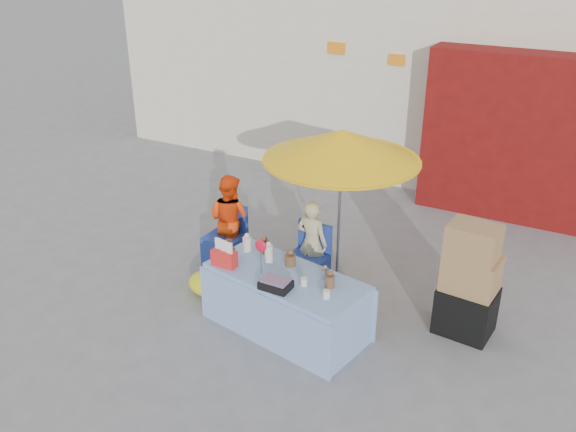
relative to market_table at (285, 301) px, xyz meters
The scene contains 9 objects.
ground 0.58m from the market_table, 147.16° to the left, with size 80.00×80.00×0.00m, color slate.
market_table is the anchor object (origin of this frame).
chair_left 1.71m from the market_table, 147.62° to the left, with size 0.50×0.49×0.85m.
chair_right 0.94m from the market_table, 101.82° to the left, with size 0.50×0.49×0.85m.
vendor_orange 1.80m from the market_table, 143.99° to the left, with size 0.62×0.48×1.28m, color #FF440D.
vendor_beige 1.09m from the market_table, 100.38° to the left, with size 0.43×0.28×1.17m, color #C7BE8D.
umbrella 1.94m from the market_table, 84.85° to the left, with size 1.90×1.90×2.09m.
box_stack 2.06m from the market_table, 27.08° to the left, with size 0.66×0.55×1.36m.
tarp_bundle 1.22m from the market_table, 169.68° to the left, with size 0.64×0.51×0.29m, color yellow.
Camera 1 is at (3.20, -5.38, 4.20)m, focal length 38.00 mm.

